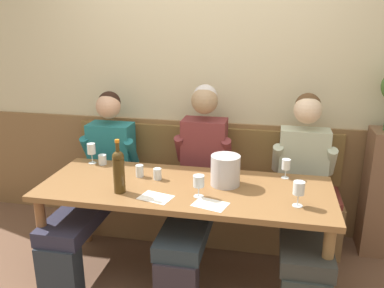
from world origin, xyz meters
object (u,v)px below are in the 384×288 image
Objects in this scene: ice_bucket at (225,170)px; wine_bottle_green_tall at (119,170)px; wine_glass_left_end at (91,150)px; wine_glass_mid_right at (286,165)px; wine_glass_near_bucket at (199,182)px; water_tumbler_center at (102,160)px; water_tumbler_left at (140,171)px; wine_glass_mid_left at (299,189)px; person_center_right_seat at (304,191)px; water_tumbler_right at (157,174)px; dining_table at (185,197)px; person_right_seat at (198,177)px; person_center_left_seat at (97,175)px; wall_bench at (201,205)px.

wine_bottle_green_tall reaches higher than ice_bucket.
wine_glass_left_end is at bearing 131.41° from wine_bottle_green_tall.
wine_glass_near_bucket is (-0.56, -0.44, 0.00)m from wine_glass_mid_right.
water_tumbler_left is at bearing -26.27° from water_tumbler_center.
wine_glass_mid_left is at bearing -13.06° from water_tumbler_left.
person_center_right_seat is 1.08m from water_tumbler_right.
water_tumbler_left is (-0.36, 0.10, 0.13)m from dining_table.
person_right_seat is 0.46m from water_tumbler_left.
ice_bucket is 0.27m from wine_glass_near_bucket.
dining_table is 0.33m from person_right_seat.
water_tumbler_center is at bearing 163.44° from wine_glass_mid_left.
wine_glass_mid_right is (1.52, 0.00, -0.01)m from wine_glass_left_end.
wine_glass_mid_left reaches higher than dining_table.
water_tumbler_center is at bearing -176.74° from person_right_seat.
water_tumbler_center is (-0.52, 0.21, -0.00)m from water_tumbler_right.
person_center_left_seat is 0.83m from person_right_seat.
person_center_right_seat is 16.47× the size of water_tumbler_center.
person_center_left_seat reaches higher than wine_glass_near_bucket.
person_right_seat is 0.89m from wine_glass_mid_left.
wine_glass_near_bucket is at bearing -141.72° from wine_glass_mid_right.
water_tumbler_center is at bearing 153.24° from wine_glass_near_bucket.
water_tumbler_left is (-1.12, 0.26, -0.07)m from wine_glass_mid_left.
wall_bench is 1.78× the size of person_center_right_seat.
wine_bottle_green_tall is at bearing -98.29° from water_tumbler_left.
person_center_right_seat is 7.89× the size of wine_glass_left_end.
wine_glass_left_end is (-0.42, 0.48, -0.05)m from wine_bottle_green_tall.
water_tumbler_center reaches higher than dining_table.
ice_bucket is 1.12m from wine_glass_left_end.
water_tumbler_right is (0.61, -0.21, -0.07)m from wine_glass_left_end.
person_center_right_seat reaches higher than person_center_left_seat.
person_center_left_seat reaches higher than dining_table.
person_center_right_seat is (0.80, -0.03, -0.03)m from person_right_seat.
ice_bucket is 1.30× the size of wine_glass_left_end.
water_tumbler_right is (0.18, 0.27, -0.12)m from wine_bottle_green_tall.
water_tumbler_center is (0.06, -0.02, 0.15)m from person_center_left_seat.
dining_table is at bearing -94.58° from person_right_seat.
water_tumbler_left is 1.12× the size of water_tumbler_center.
water_tumbler_left reaches higher than water_tumbler_right.
water_tumbler_center is (0.09, -0.01, -0.07)m from wine_glass_left_end.
water_tumbler_right is at bearing 166.39° from wine_glass_mid_left.
water_tumbler_right is at bearing -21.90° from water_tumbler_center.
water_tumbler_right is at bearing -9.21° from water_tumbler_left.
water_tumbler_right is at bearing -168.30° from person_center_right_seat.
person_right_seat reaches higher than dining_table.
person_center_left_seat reaches higher than wine_glass_mid_right.
wall_bench is 16.12× the size of wine_glass_mid_right.
wine_glass_mid_right is (-0.07, 0.45, -0.01)m from wine_glass_mid_left.
person_center_right_seat is 8.00× the size of wine_glass_mid_left.
person_center_right_seat is 0.24m from wine_glass_mid_right.
wine_bottle_green_tall is at bearing -116.41° from wall_bench.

